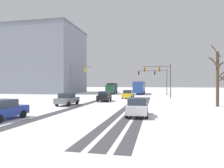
# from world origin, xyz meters

# --- Properties ---
(ground_plane) EXTENTS (300.00, 300.00, 0.00)m
(ground_plane) POSITION_xyz_m (0.00, 0.00, 0.00)
(ground_plane) COLOR white
(wheel_track_left_lane) EXTENTS (0.74, 35.21, 0.01)m
(wheel_track_left_lane) POSITION_xyz_m (5.44, 16.00, 0.00)
(wheel_track_left_lane) COLOR #424247
(wheel_track_left_lane) RESTS_ON ground
(wheel_track_right_lane) EXTENTS (0.72, 35.21, 0.01)m
(wheel_track_right_lane) POSITION_xyz_m (3.33, 16.00, 0.00)
(wheel_track_right_lane) COLOR #424247
(wheel_track_right_lane) RESTS_ON ground
(wheel_track_center) EXTENTS (1.15, 35.21, 0.01)m
(wheel_track_center) POSITION_xyz_m (-2.75, 16.00, 0.00)
(wheel_track_center) COLOR #424247
(wheel_track_center) RESTS_ON ground
(wheel_track_oncoming) EXTENTS (0.80, 35.21, 0.01)m
(wheel_track_oncoming) POSITION_xyz_m (4.39, 16.00, 0.00)
(wheel_track_oncoming) COLOR #424247
(wheel_track_oncoming) RESTS_ON ground
(sidewalk_kerb_right) EXTENTS (4.00, 35.21, 0.12)m
(sidewalk_kerb_right) POSITION_xyz_m (10.97, 14.40, 0.06)
(sidewalk_kerb_right) COLOR white
(sidewalk_kerb_right) RESTS_ON ground
(traffic_signal_near_right) EXTENTS (5.14, 0.42, 6.50)m
(traffic_signal_near_right) POSITION_xyz_m (7.82, 29.96, 4.60)
(traffic_signal_near_right) COLOR #47474C
(traffic_signal_near_right) RESTS_ON ground
(traffic_signal_near_left) EXTENTS (4.66, 0.39, 6.50)m
(traffic_signal_near_left) POSITION_xyz_m (-8.35, 27.96, 4.34)
(traffic_signal_near_left) COLOR #47474C
(traffic_signal_near_left) RESTS_ON ground
(traffic_signal_far_right) EXTENTS (7.32, 0.77, 6.50)m
(traffic_signal_far_right) POSITION_xyz_m (7.00, 42.19, 4.70)
(traffic_signal_far_right) COLOR #47474C
(traffic_signal_far_right) RESTS_ON ground
(car_yellow_cab_lead) EXTENTS (2.02, 4.19, 1.62)m
(car_yellow_cab_lead) POSITION_xyz_m (1.66, 29.54, 0.82)
(car_yellow_cab_lead) COLOR yellow
(car_yellow_cab_lead) RESTS_ON ground
(car_black_second) EXTENTS (1.96, 4.17, 1.62)m
(car_black_second) POSITION_xyz_m (-1.28, 22.44, 0.82)
(car_black_second) COLOR black
(car_black_second) RESTS_ON ground
(car_grey_third) EXTENTS (1.99, 4.18, 1.62)m
(car_grey_third) POSITION_xyz_m (-4.60, 15.56, 0.82)
(car_grey_third) COLOR slate
(car_grey_third) RESTS_ON ground
(car_white_fourth) EXTENTS (1.97, 4.17, 1.62)m
(car_white_fourth) POSITION_xyz_m (5.20, 8.45, 0.82)
(car_white_fourth) COLOR silver
(car_white_fourth) RESTS_ON ground
(car_blue_fifth) EXTENTS (2.02, 4.19, 1.62)m
(car_blue_fifth) POSITION_xyz_m (-4.96, 4.33, 0.82)
(car_blue_fifth) COLOR #233899
(car_blue_fifth) RESTS_ON ground
(bus_oncoming) EXTENTS (2.75, 11.02, 3.38)m
(bus_oncoming) POSITION_xyz_m (2.55, 46.80, 1.99)
(bus_oncoming) COLOR #284793
(bus_oncoming) RESTS_ON ground
(box_truck_delivery) EXTENTS (2.54, 7.49, 3.02)m
(box_truck_delivery) POSITION_xyz_m (-4.98, 45.69, 1.63)
(box_truck_delivery) COLOR #194C2D
(box_truck_delivery) RESTS_ON ground
(bare_tree_sidewalk_mid) EXTENTS (2.20, 2.17, 7.73)m
(bare_tree_sidewalk_mid) POSITION_xyz_m (14.38, 18.03, 3.77)
(bare_tree_sidewalk_mid) COLOR #4C3828
(bare_tree_sidewalk_mid) RESTS_ON ground
(office_building_far_left_block) EXTENTS (21.53, 18.73, 20.05)m
(office_building_far_left_block) POSITION_xyz_m (-27.09, 48.92, 10.03)
(office_building_far_left_block) COLOR gray
(office_building_far_left_block) RESTS_ON ground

